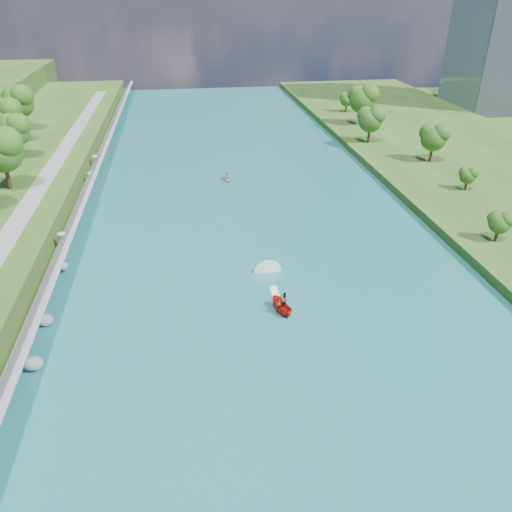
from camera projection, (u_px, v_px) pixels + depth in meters
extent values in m
plane|color=#2D5119|center=(275.00, 315.00, 56.13)|extent=(260.00, 260.00, 0.00)
cube|color=#1B6569|center=(250.00, 237.00, 73.46)|extent=(55.00, 240.00, 0.10)
cube|color=slate|center=(66.00, 238.00, 69.24)|extent=(3.54, 236.00, 4.05)
ellipsoid|color=gray|center=(33.00, 363.00, 47.76)|extent=(1.87, 1.53, 1.44)
ellipsoid|color=gray|center=(45.00, 320.00, 54.06)|extent=(1.71, 1.52, 1.35)
ellipsoid|color=gray|center=(63.00, 266.00, 63.83)|extent=(1.22, 1.45, 0.74)
ellipsoid|color=gray|center=(61.00, 234.00, 68.30)|extent=(1.17, 0.95, 0.67)
ellipsoid|color=gray|center=(79.00, 214.00, 77.49)|extent=(1.00, 1.26, 0.58)
ellipsoid|color=gray|center=(90.00, 187.00, 87.31)|extent=(1.07, 1.03, 0.63)
ellipsoid|color=gray|center=(92.00, 174.00, 92.23)|extent=(1.86, 1.58, 1.27)
ellipsoid|color=gray|center=(95.00, 157.00, 99.31)|extent=(1.11, 1.11, 0.75)
cube|color=gray|center=(13.00, 229.00, 67.53)|extent=(3.00, 200.00, 0.10)
ellipsoid|color=#284612|center=(2.00, 153.00, 78.37)|extent=(7.12, 7.12, 11.87)
ellipsoid|color=#284612|center=(15.00, 132.00, 93.11)|extent=(5.98, 5.98, 9.97)
ellipsoid|color=#284612|center=(8.00, 117.00, 102.12)|extent=(6.47, 6.47, 10.79)
ellipsoid|color=#284612|center=(19.00, 104.00, 110.77)|extent=(7.05, 7.05, 11.75)
ellipsoid|color=#284612|center=(500.00, 224.00, 67.73)|extent=(3.13, 3.13, 5.21)
ellipsoid|color=#284612|center=(468.00, 176.00, 84.95)|extent=(2.91, 2.91, 4.84)
ellipsoid|color=#284612|center=(434.00, 139.00, 97.82)|extent=(5.40, 5.40, 9.01)
ellipsoid|color=#284612|center=(370.00, 121.00, 109.84)|extent=(5.63, 5.63, 9.38)
ellipsoid|color=#284612|center=(362.00, 101.00, 123.56)|extent=(6.89, 6.89, 11.49)
ellipsoid|color=#284612|center=(347.00, 100.00, 137.14)|extent=(3.75, 3.75, 6.25)
imported|color=red|center=(281.00, 306.00, 56.20)|extent=(2.41, 3.91, 1.42)
imported|color=#66605B|center=(279.00, 305.00, 55.54)|extent=(0.74, 0.59, 1.79)
imported|color=#66605B|center=(285.00, 300.00, 56.44)|extent=(1.03, 0.91, 1.80)
cube|color=white|center=(276.00, 297.00, 59.12)|extent=(0.90, 5.00, 0.06)
imported|color=#919498|center=(227.00, 179.00, 94.16)|extent=(2.64, 3.50, 0.68)
imported|color=#66605B|center=(227.00, 176.00, 93.90)|extent=(0.74, 0.62, 1.28)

